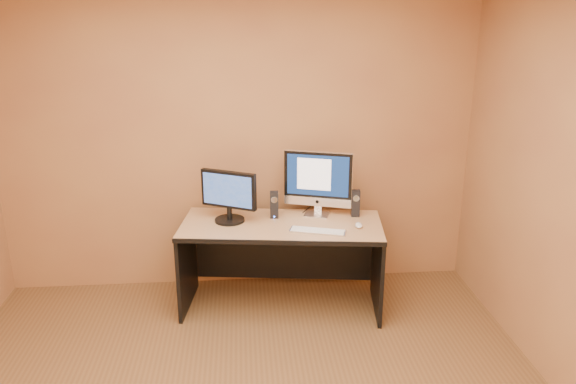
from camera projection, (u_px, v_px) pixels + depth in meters
walls at (239, 229)px, 2.81m from camera, size 4.00×4.00×2.60m
desk at (282, 266)px, 4.54m from camera, size 1.66×0.89×0.73m
imac at (317, 183)px, 4.53m from camera, size 0.60×0.37×0.54m
second_monitor at (229, 197)px, 4.42m from camera, size 0.53×0.43×0.41m
speaker_left at (274, 205)px, 4.53m from camera, size 0.07×0.07×0.22m
speaker_right at (356, 203)px, 4.57m from camera, size 0.07×0.08×0.22m
keyboard at (318, 231)px, 4.26m from camera, size 0.44×0.23×0.02m
mouse at (359, 225)px, 4.35m from camera, size 0.07×0.11×0.04m
cable_a at (322, 211)px, 4.70m from camera, size 0.02×0.22×0.01m
cable_b at (307, 209)px, 4.74m from camera, size 0.09×0.16×0.01m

